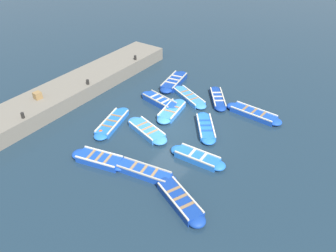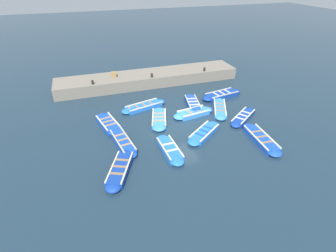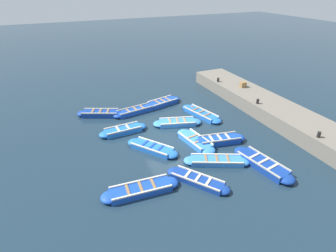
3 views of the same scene
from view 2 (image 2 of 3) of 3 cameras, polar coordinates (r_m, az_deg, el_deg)
ground_plane at (r=18.42m, az=2.61°, el=-0.09°), size 120.00×120.00×0.00m
boat_bow_out at (r=19.05m, az=-1.94°, el=1.61°), size 3.57×1.89×0.38m
boat_outer_right at (r=21.17m, az=5.39°, el=4.83°), size 3.51×1.46×0.46m
boat_broadside at (r=17.55m, az=7.87°, el=-1.52°), size 2.71×3.27×0.38m
boat_end_of_row at (r=15.85m, az=0.38°, el=-5.13°), size 3.29×0.98×0.41m
boat_near_quay at (r=16.72m, az=-9.80°, el=-3.46°), size 3.70×1.31×0.42m
boat_alongside at (r=14.62m, az=-10.34°, el=-9.28°), size 3.56×2.21×0.45m
boat_stern_in at (r=20.86m, az=11.19°, el=3.78°), size 3.70×2.30×0.36m
boat_far_corner at (r=17.81m, az=19.58°, el=-2.66°), size 3.92×1.15×0.40m
boat_centre at (r=20.03m, az=16.06°, el=1.87°), size 2.59×3.21×0.35m
boat_mid_row at (r=23.10m, az=11.60°, el=6.63°), size 1.60×3.94×0.44m
boat_inner_gap at (r=18.85m, az=-12.89°, el=0.50°), size 3.47×1.64×0.42m
boat_drifting at (r=19.84m, az=5.52°, el=2.81°), size 1.42×3.40×0.40m
boat_tucked at (r=20.87m, az=-5.28°, el=4.28°), size 1.82×3.89×0.36m
quay_wall at (r=25.45m, az=-4.19°, el=10.32°), size 2.98×17.09×1.02m
bollard_north at (r=23.49m, az=-16.11°, el=9.13°), size 0.20×0.20×0.35m
bollard_mid_north at (r=24.18m, az=-3.55°, el=10.93°), size 0.20×0.20×0.35m
bollard_mid_south at (r=25.93m, az=7.93°, el=12.12°), size 0.20×0.20×0.35m
wooden_crate at (r=24.72m, az=-11.74°, el=10.92°), size 0.50×0.50×0.45m
buoy_orange_near at (r=20.55m, az=-8.34°, el=3.65°), size 0.33×0.33×0.33m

